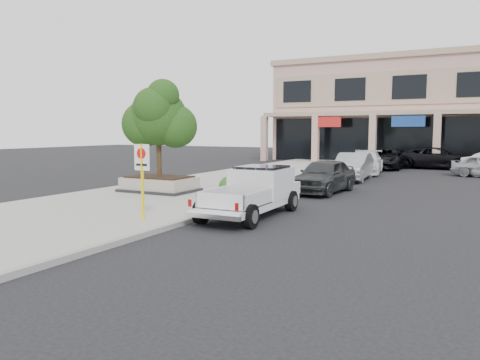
% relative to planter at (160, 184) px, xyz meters
% --- Properties ---
extents(ground, '(120.00, 120.00, 0.00)m').
position_rel_planter_xyz_m(ground, '(6.33, -3.68, -0.48)').
color(ground, black).
rests_on(ground, ground).
extents(sidewalk, '(8.00, 52.00, 0.15)m').
position_rel_planter_xyz_m(sidewalk, '(0.83, 2.32, -0.40)').
color(sidewalk, gray).
rests_on(sidewalk, ground).
extents(curb, '(0.20, 52.00, 0.15)m').
position_rel_planter_xyz_m(curb, '(4.78, 2.32, -0.40)').
color(curb, gray).
rests_on(curb, ground).
extents(planter, '(3.20, 2.20, 0.68)m').
position_rel_planter_xyz_m(planter, '(0.00, 0.00, 0.00)').
color(planter, black).
rests_on(planter, sidewalk).
extents(planter_tree, '(2.90, 2.55, 4.00)m').
position_rel_planter_xyz_m(planter_tree, '(0.13, 0.15, 2.94)').
color(planter_tree, '#2E2211').
rests_on(planter_tree, planter).
extents(no_parking_sign, '(0.55, 0.09, 2.30)m').
position_rel_planter_xyz_m(no_parking_sign, '(3.74, -5.68, 1.16)').
color(no_parking_sign, yellow).
rests_on(no_parking_sign, sidewalk).
extents(hedge, '(1.10, 0.99, 0.93)m').
position_rel_planter_xyz_m(hedge, '(3.96, -0.49, 0.14)').
color(hedge, '#183F12').
rests_on(hedge, sidewalk).
extents(pickup_truck, '(2.01, 5.22, 1.63)m').
position_rel_planter_xyz_m(pickup_truck, '(5.98, -2.94, 0.34)').
color(pickup_truck, silver).
rests_on(pickup_truck, ground).
extents(curb_car_a, '(2.17, 4.70, 1.56)m').
position_rel_planter_xyz_m(curb_car_a, '(6.27, 4.04, 0.31)').
color(curb_car_a, '#2A2D2E').
rests_on(curb_car_a, ground).
extents(curb_car_b, '(1.94, 4.84, 1.56)m').
position_rel_planter_xyz_m(curb_car_b, '(6.08, 10.08, 0.31)').
color(curb_car_b, '#9FA3A7').
rests_on(curb_car_b, ground).
extents(curb_car_c, '(2.78, 5.47, 1.52)m').
position_rel_planter_xyz_m(curb_car_c, '(5.76, 14.48, 0.29)').
color(curb_car_c, silver).
rests_on(curb_car_c, ground).
extents(curb_car_d, '(2.91, 5.63, 1.52)m').
position_rel_planter_xyz_m(curb_car_d, '(6.35, 19.18, 0.28)').
color(curb_car_d, black).
rests_on(curb_car_d, ground).
extents(lot_car_d, '(5.86, 2.89, 1.60)m').
position_rel_planter_xyz_m(lot_car_d, '(9.64, 20.93, 0.33)').
color(lot_car_d, black).
rests_on(lot_car_d, ground).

